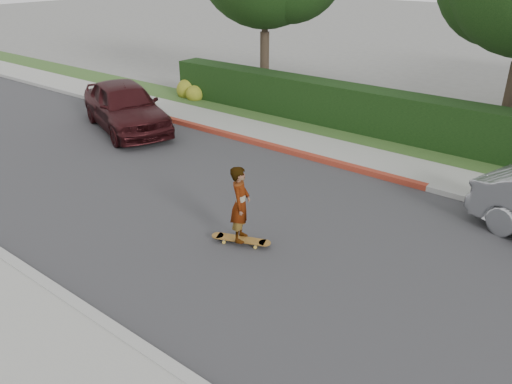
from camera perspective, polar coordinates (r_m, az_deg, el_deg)
ground at (r=10.33m, az=5.61°, el=-6.00°), size 120.00×120.00×0.00m
road at (r=10.33m, az=5.61°, el=-5.97°), size 60.00×8.00×0.01m
curb_near at (r=7.81m, az=-11.82°, el=-17.86°), size 60.00×0.20×0.15m
curb_far at (r=13.58m, az=15.08°, el=1.57°), size 60.00×0.20×0.15m
curb_red_section at (r=15.99m, az=-1.46°, el=6.09°), size 12.00×0.21×0.15m
sidewalk_far at (r=14.37m, az=16.55°, el=2.65°), size 60.00×1.60×0.12m
planting_strip at (r=15.78m, az=18.81°, el=4.34°), size 60.00×1.60×0.10m
hedge at (r=17.21m, az=10.46°, el=9.44°), size 15.00×1.00×1.50m
flowering_shrub at (r=21.04m, az=-7.58°, el=11.36°), size 1.40×1.00×0.90m
skateboard at (r=10.24m, az=-1.73°, el=-5.45°), size 1.26×0.69×0.12m
skateboarder at (r=9.85m, az=-1.79°, el=-1.38°), size 0.61×0.69×1.59m
car_maroon at (r=17.49m, az=-14.72°, el=9.50°), size 5.16×3.53×1.63m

